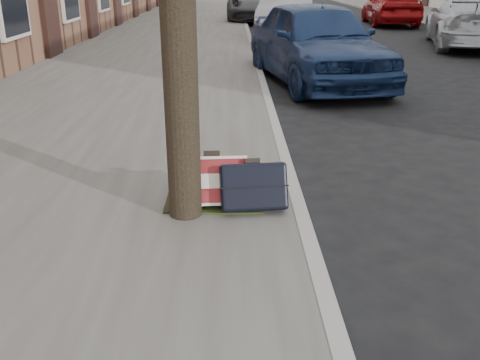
{
  "coord_description": "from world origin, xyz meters",
  "views": [
    {
      "loc": [
        -1.84,
        -3.33,
        2.03
      ],
      "look_at": [
        -1.77,
        0.8,
        0.41
      ],
      "focal_mm": 40.0,
      "sensor_mm": 36.0,
      "label": 1
    }
  ],
  "objects_px": {
    "car_near_front": "(317,42)",
    "car_near_mid": "(286,14)",
    "suitcase_navy": "(253,186)",
    "suitcase_red": "(212,182)"
  },
  "relations": [
    {
      "from": "suitcase_red",
      "to": "suitcase_navy",
      "type": "bearing_deg",
      "value": -19.65
    },
    {
      "from": "car_near_front",
      "to": "suitcase_navy",
      "type": "bearing_deg",
      "value": -113.65
    },
    {
      "from": "suitcase_navy",
      "to": "car_near_mid",
      "type": "distance_m",
      "value": 13.83
    },
    {
      "from": "suitcase_navy",
      "to": "car_near_front",
      "type": "bearing_deg",
      "value": 70.82
    },
    {
      "from": "suitcase_red",
      "to": "car_near_front",
      "type": "distance_m",
      "value": 6.4
    },
    {
      "from": "car_near_front",
      "to": "car_near_mid",
      "type": "bearing_deg",
      "value": 78.24
    },
    {
      "from": "car_near_mid",
      "to": "car_near_front",
      "type": "bearing_deg",
      "value": -83.13
    },
    {
      "from": "suitcase_red",
      "to": "car_near_front",
      "type": "relative_size",
      "value": 0.13
    },
    {
      "from": "suitcase_navy",
      "to": "suitcase_red",
      "type": "bearing_deg",
      "value": 157.76
    },
    {
      "from": "suitcase_red",
      "to": "car_near_mid",
      "type": "height_order",
      "value": "car_near_mid"
    }
  ]
}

